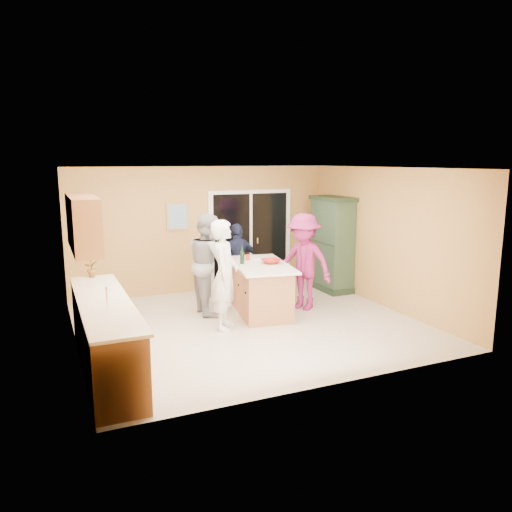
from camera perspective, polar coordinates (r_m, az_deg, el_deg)
name	(u,v)px	position (r m, az deg, el deg)	size (l,w,h in m)	color
floor	(250,325)	(8.47, -0.67, -7.86)	(5.50, 5.50, 0.00)	beige
ceiling	(250,168)	(8.02, -0.71, 10.02)	(5.50, 5.00, 0.10)	white
wall_back	(204,230)	(10.46, -6.02, 3.03)	(5.50, 0.10, 2.60)	#E1A95C
wall_front	(332,283)	(5.97, 8.69, -3.03)	(5.50, 0.10, 2.60)	#E1A95C
wall_left	(71,262)	(7.53, -20.35, -0.68)	(0.10, 5.00, 2.60)	#E1A95C
wall_right	(387,238)	(9.54, 14.73, 1.96)	(0.10, 5.00, 2.60)	#E1A95C
left_cabinet_run	(106,339)	(6.76, -16.74, -9.12)	(0.65, 3.05, 1.24)	#BC7049
upper_cabinets	(83,223)	(7.26, -19.17, 3.58)	(0.35, 1.60, 0.75)	#BC7049
sliding_door	(251,238)	(10.83, -0.63, 2.02)	(1.90, 0.07, 2.10)	white
framed_picture	(178,216)	(10.25, -8.95, 4.48)	(0.46, 0.04, 0.56)	#A88354
kitchen_island	(261,290)	(8.99, 0.54, -3.90)	(1.21, 1.86, 0.91)	#BC7049
green_hutch	(332,245)	(10.62, 8.70, 1.25)	(0.57, 1.08, 1.98)	#1E301F
woman_white	(225,275)	(8.08, -3.61, -2.18)	(0.65, 0.43, 1.80)	silver
woman_grey	(209,263)	(8.97, -5.43, -0.85)	(0.88, 0.68, 1.80)	gray
woman_navy	(238,261)	(9.87, -2.08, -0.61)	(0.88, 0.37, 1.51)	#192037
woman_magenta	(304,262)	(9.19, 5.47, -0.67)	(1.15, 0.66, 1.77)	#7B1B4F
serving_bowl	(271,261)	(8.90, 1.71, -0.60)	(0.32, 0.32, 0.08)	#AD1A13
tulip_vase	(91,264)	(8.10, -18.39, -0.84)	(0.23, 0.15, 0.43)	#A22010
tumbler_near	(243,256)	(9.26, -1.54, -0.05)	(0.08, 0.08, 0.11)	#AD1A13
tumbler_far	(248,257)	(9.19, -0.95, -0.15)	(0.07, 0.07, 0.10)	#AD1A13
wine_bottle	(242,257)	(8.85, -1.60, -0.10)	(0.07, 0.07, 0.32)	black
white_plate	(256,259)	(9.31, -0.04, -0.29)	(0.20, 0.20, 0.01)	white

